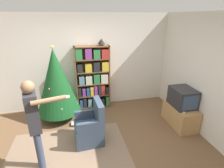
% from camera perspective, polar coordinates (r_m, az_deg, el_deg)
% --- Properties ---
extents(ground_plane, '(14.00, 14.00, 0.00)m').
position_cam_1_polar(ground_plane, '(3.71, -5.27, -21.28)').
color(ground_plane, brown).
extents(wall_back, '(8.00, 0.10, 2.60)m').
position_cam_1_polar(wall_back, '(4.98, -9.06, 7.01)').
color(wall_back, silver).
rests_on(wall_back, ground_plane).
extents(wall_right, '(0.10, 8.00, 2.60)m').
position_cam_1_polar(wall_right, '(4.04, 30.72, 0.83)').
color(wall_right, silver).
rests_on(wall_right, ground_plane).
extents(area_rug, '(2.32, 1.65, 0.01)m').
position_cam_1_polar(area_rug, '(3.76, -13.96, -21.15)').
color(area_rug, '#7F6651').
rests_on(area_rug, ground_plane).
extents(bookshelf, '(0.94, 0.28, 1.78)m').
position_cam_1_polar(bookshelf, '(4.90, -6.14, 1.87)').
color(bookshelf, brown).
rests_on(bookshelf, ground_plane).
extents(tv_stand, '(0.47, 0.91, 0.51)m').
position_cam_1_polar(tv_stand, '(4.62, 21.25, -9.42)').
color(tv_stand, tan).
rests_on(tv_stand, ground_plane).
extents(television, '(0.47, 0.60, 0.44)m').
position_cam_1_polar(television, '(4.41, 22.08, -4.08)').
color(television, '#28282D').
rests_on(television, tv_stand).
extents(game_remote, '(0.04, 0.12, 0.02)m').
position_cam_1_polar(game_remote, '(4.23, 22.12, -8.36)').
color(game_remote, white).
rests_on(game_remote, tv_stand).
extents(christmas_tree, '(1.07, 1.07, 1.89)m').
position_cam_1_polar(christmas_tree, '(4.47, -17.71, 0.78)').
color(christmas_tree, '#4C3323').
rests_on(christmas_tree, ground_plane).
extents(armchair, '(0.60, 0.60, 0.92)m').
position_cam_1_polar(armchair, '(3.79, -7.02, -14.03)').
color(armchair, '#334256').
rests_on(armchair, ground_plane).
extents(standing_person, '(0.69, 0.46, 1.66)m').
position_cam_1_polar(standing_person, '(3.01, -23.86, -11.12)').
color(standing_person, '#38425B').
rests_on(standing_person, ground_plane).
extents(table_lamp, '(0.20, 0.20, 0.18)m').
position_cam_1_polar(table_lamp, '(4.71, -3.49, 13.66)').
color(table_lamp, '#473828').
rests_on(table_lamp, bookshelf).
extents(book_pile_near_tree, '(0.20, 0.17, 0.06)m').
position_cam_1_polar(book_pile_near_tree, '(4.50, -11.86, -12.54)').
color(book_pile_near_tree, '#232328').
rests_on(book_pile_near_tree, ground_plane).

